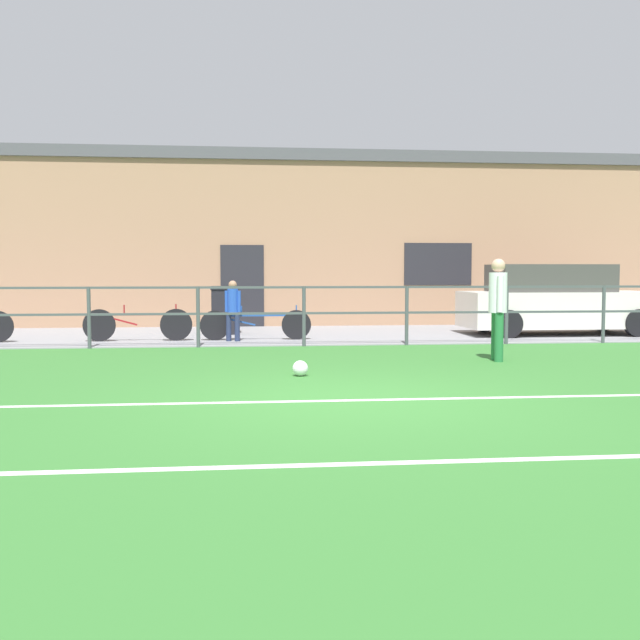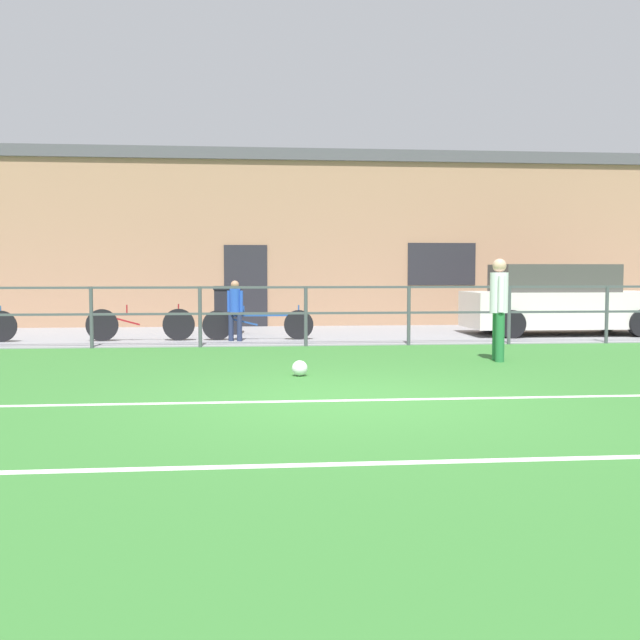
{
  "view_description": "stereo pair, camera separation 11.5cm",
  "coord_description": "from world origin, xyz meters",
  "views": [
    {
      "loc": [
        -1.2,
        -8.19,
        1.43
      ],
      "look_at": [
        -0.05,
        2.66,
        0.72
      ],
      "focal_mm": 41.97,
      "sensor_mm": 36.0,
      "label": 1
    },
    {
      "loc": [
        -1.09,
        -8.2,
        1.43
      ],
      "look_at": [
        -0.05,
        2.66,
        0.72
      ],
      "focal_mm": 41.97,
      "sensor_mm": 36.0,
      "label": 2
    }
  ],
  "objects": [
    {
      "name": "soccer_ball_match",
      "position": [
        -0.4,
        1.94,
        0.11
      ],
      "size": [
        0.21,
        0.21,
        0.21
      ],
      "primitive_type": "sphere",
      "color": "white",
      "rests_on": "ground"
    },
    {
      "name": "trash_bin_0",
      "position": [
        -1.55,
        8.72,
        0.56
      ],
      "size": [
        0.62,
        0.53,
        1.08
      ],
      "color": "black",
      "rests_on": "pavement_strip"
    },
    {
      "name": "parked_car_red",
      "position": [
        5.82,
        7.86,
        0.76
      ],
      "size": [
        4.25,
        1.77,
        1.56
      ],
      "color": "silver",
      "rests_on": "pavement_strip"
    },
    {
      "name": "ground",
      "position": [
        0.0,
        0.0,
        -0.02
      ],
      "size": [
        60.0,
        44.0,
        0.04
      ],
      "primitive_type": "cube",
      "color": "#33702D"
    },
    {
      "name": "bicycle_parked_4",
      "position": [
        -0.9,
        7.2,
        0.34
      ],
      "size": [
        2.29,
        0.04,
        0.71
      ],
      "color": "black",
      "rests_on": "pavement_strip"
    },
    {
      "name": "bicycle_parked_1",
      "position": [
        -3.28,
        7.2,
        0.36
      ],
      "size": [
        2.18,
        0.04,
        0.75
      ],
      "color": "black",
      "rests_on": "pavement_strip"
    },
    {
      "name": "player_striker",
      "position": [
        2.88,
        3.34,
        0.93
      ],
      "size": [
        0.29,
        0.44,
        1.63
      ],
      "rotation": [
        0.0,
        0.0,
        4.59
      ],
      "color": "#237038",
      "rests_on": "ground"
    },
    {
      "name": "spectator_child",
      "position": [
        -1.36,
        6.96,
        0.72
      ],
      "size": [
        0.32,
        0.21,
        1.22
      ],
      "rotation": [
        0.0,
        0.0,
        2.82
      ],
      "color": "#232D4C",
      "rests_on": "pavement_strip"
    },
    {
      "name": "pavement_strip",
      "position": [
        0.0,
        8.5,
        0.01
      ],
      "size": [
        48.0,
        5.0,
        0.02
      ],
      "primitive_type": "cube",
      "color": "gray",
      "rests_on": "ground"
    },
    {
      "name": "perimeter_fence",
      "position": [
        0.0,
        6.0,
        0.75
      ],
      "size": [
        36.07,
        0.07,
        1.15
      ],
      "color": "#474C51",
      "rests_on": "ground"
    },
    {
      "name": "field_line_hash",
      "position": [
        0.0,
        -2.77,
        0.0
      ],
      "size": [
        36.0,
        0.11,
        0.0
      ],
      "primitive_type": "cube",
      "color": "white",
      "rests_on": "ground"
    },
    {
      "name": "field_line_touchline",
      "position": [
        0.0,
        -0.05,
        0.0
      ],
      "size": [
        36.0,
        0.11,
        0.0
      ],
      "primitive_type": "cube",
      "color": "white",
      "rests_on": "ground"
    },
    {
      "name": "clubhouse_facade",
      "position": [
        0.0,
        12.2,
        2.29
      ],
      "size": [
        28.0,
        2.56,
        4.56
      ],
      "color": "#A37A5B",
      "rests_on": "ground"
    }
  ]
}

